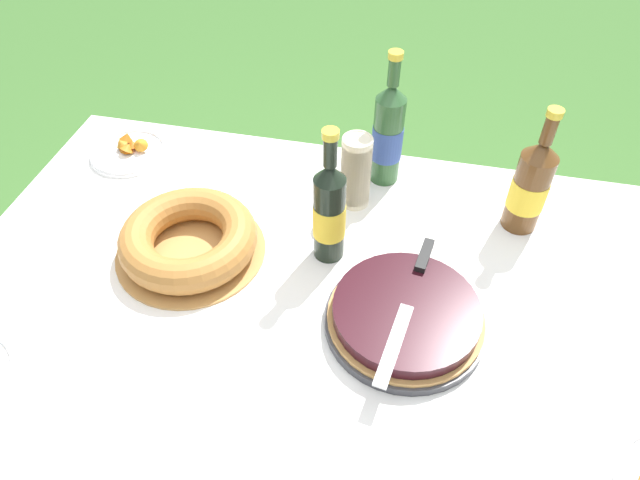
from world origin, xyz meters
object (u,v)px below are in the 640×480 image
(cider_bottle_green, at_px, (388,134))
(cider_bottle_amber, at_px, (530,186))
(snack_plate_near, at_px, (129,151))
(berry_tart, at_px, (405,316))
(cup_stack, at_px, (356,172))
(bundt_cake, at_px, (189,239))
(juice_bottle_red, at_px, (329,212))
(serving_knife, at_px, (411,294))

(cider_bottle_green, height_order, cider_bottle_amber, cider_bottle_green)
(snack_plate_near, bearing_deg, berry_tart, -27.21)
(berry_tart, relative_size, cup_stack, 1.71)
(bundt_cake, bearing_deg, juice_bottle_red, 11.99)
(cider_bottle_green, height_order, juice_bottle_red, cider_bottle_green)
(juice_bottle_red, distance_m, snack_plate_near, 0.66)
(snack_plate_near, bearing_deg, cup_stack, -5.45)
(cider_bottle_green, bearing_deg, snack_plate_near, -175.87)
(serving_knife, relative_size, cider_bottle_amber, 1.19)
(juice_bottle_red, bearing_deg, bundt_cake, -168.01)
(serving_knife, distance_m, bundt_cake, 0.50)
(serving_knife, distance_m, cider_bottle_green, 0.45)
(cup_stack, height_order, cider_bottle_green, cider_bottle_green)
(cider_bottle_amber, bearing_deg, cup_stack, -179.24)
(berry_tart, xyz_separation_m, juice_bottle_red, (-0.19, 0.16, 0.10))
(serving_knife, height_order, bundt_cake, bundt_cake)
(cider_bottle_amber, bearing_deg, berry_tart, -123.29)
(bundt_cake, height_order, cider_bottle_amber, cider_bottle_amber)
(cider_bottle_amber, distance_m, snack_plate_near, 1.03)
(bundt_cake, distance_m, cup_stack, 0.42)
(snack_plate_near, bearing_deg, cider_bottle_amber, -3.07)
(cider_bottle_amber, height_order, snack_plate_near, cider_bottle_amber)
(serving_knife, height_order, cider_bottle_green, cider_bottle_green)
(serving_knife, height_order, cup_stack, cup_stack)
(bundt_cake, distance_m, snack_plate_near, 0.43)
(cup_stack, distance_m, cider_bottle_green, 0.13)
(berry_tart, xyz_separation_m, snack_plate_near, (-0.79, 0.41, -0.02))
(bundt_cake, relative_size, juice_bottle_red, 1.02)
(cup_stack, relative_size, juice_bottle_red, 0.57)
(berry_tart, distance_m, serving_knife, 0.05)
(serving_knife, xyz_separation_m, cup_stack, (-0.17, 0.32, 0.03))
(berry_tart, xyz_separation_m, serving_knife, (0.00, 0.03, 0.04))
(juice_bottle_red, xyz_separation_m, snack_plate_near, (-0.60, 0.24, -0.11))
(cup_stack, distance_m, snack_plate_near, 0.64)
(serving_knife, relative_size, juice_bottle_red, 1.14)
(serving_knife, xyz_separation_m, snack_plate_near, (-0.80, 0.38, -0.05))
(berry_tart, relative_size, snack_plate_near, 1.58)
(berry_tart, xyz_separation_m, cider_bottle_amber, (0.23, 0.35, 0.09))
(cup_stack, distance_m, cider_bottle_amber, 0.39)
(bundt_cake, relative_size, cider_bottle_green, 0.96)
(cup_stack, relative_size, cider_bottle_green, 0.54)
(berry_tart, bearing_deg, serving_knife, 81.39)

